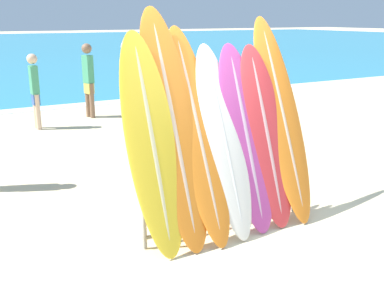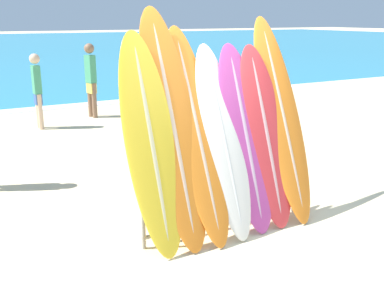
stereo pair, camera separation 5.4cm
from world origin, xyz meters
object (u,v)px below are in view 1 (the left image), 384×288
(surfboard_rack, at_px, (226,193))
(person_far_right, at_px, (127,76))
(surfboard_slot_6, at_px, (282,117))
(surfboard_slot_4, at_px, (246,137))
(surfboard_slot_5, at_px, (266,135))
(surfboard_slot_2, at_px, (198,133))
(person_mid_beach, at_px, (88,78))
(surfboard_slot_1, at_px, (173,126))
(surfboard_slot_3, at_px, (224,140))
(person_far_left, at_px, (35,89))
(surfboard_slot_0, at_px, (152,142))

(surfboard_rack, height_order, person_far_right, person_far_right)
(surfboard_slot_6, bearing_deg, surfboard_slot_4, -173.22)
(surfboard_slot_4, height_order, surfboard_slot_5, surfboard_slot_4)
(surfboard_rack, relative_size, surfboard_slot_2, 0.90)
(surfboard_slot_4, distance_m, person_mid_beach, 6.46)
(surfboard_slot_1, bearing_deg, surfboard_slot_3, -9.39)
(surfboard_slot_3, relative_size, person_far_left, 1.29)
(person_mid_beach, height_order, person_far_right, person_far_right)
(surfboard_slot_4, bearing_deg, surfboard_slot_3, 179.44)
(surfboard_slot_4, xyz_separation_m, person_mid_beach, (0.05, 6.46, -0.08))
(person_far_right, bearing_deg, surfboard_slot_4, 111.91)
(person_far_left, distance_m, person_far_right, 2.18)
(surfboard_slot_2, height_order, person_mid_beach, surfboard_slot_2)
(surfboard_slot_4, xyz_separation_m, surfboard_slot_5, (0.27, -0.01, -0.01))
(person_mid_beach, xyz_separation_m, person_far_right, (0.84, -0.33, 0.03))
(surfboard_slot_0, relative_size, surfboard_slot_4, 1.08)
(person_mid_beach, distance_m, person_far_left, 1.46)
(person_mid_beach, bearing_deg, surfboard_rack, -19.66)
(surfboard_slot_4, relative_size, surfboard_slot_5, 1.01)
(surfboard_rack, height_order, surfboard_slot_0, surfboard_slot_0)
(surfboard_rack, bearing_deg, surfboard_slot_2, 154.05)
(surfboard_slot_5, relative_size, person_far_right, 1.14)
(surfboard_slot_2, distance_m, surfboard_slot_3, 0.31)
(surfboard_slot_0, bearing_deg, person_far_left, 91.39)
(surfboard_slot_6, bearing_deg, person_far_left, 107.63)
(surfboard_slot_5, xyz_separation_m, surfboard_slot_6, (0.29, 0.08, 0.16))
(surfboard_rack, distance_m, surfboard_slot_1, 0.99)
(surfboard_slot_1, bearing_deg, person_mid_beach, 81.90)
(surfboard_slot_0, xyz_separation_m, surfboard_slot_3, (0.85, -0.02, -0.08))
(surfboard_slot_4, bearing_deg, surfboard_slot_6, 6.78)
(surfboard_slot_2, bearing_deg, surfboard_slot_1, 173.49)
(surfboard_slot_0, xyz_separation_m, surfboard_slot_1, (0.28, 0.07, 0.12))
(surfboard_slot_5, height_order, surfboard_slot_6, surfboard_slot_6)
(surfboard_rack, bearing_deg, surfboard_slot_5, 6.54)
(surfboard_slot_0, relative_size, surfboard_slot_5, 1.09)
(surfboard_slot_5, bearing_deg, surfboard_slot_3, 178.62)
(surfboard_slot_1, distance_m, surfboard_slot_5, 1.16)
(surfboard_slot_1, bearing_deg, surfboard_slot_5, -5.41)
(surfboard_slot_3, xyz_separation_m, surfboard_slot_4, (0.29, -0.00, -0.00))
(surfboard_slot_3, height_order, surfboard_slot_6, surfboard_slot_6)
(surfboard_slot_1, xyz_separation_m, surfboard_slot_6, (1.42, -0.03, -0.05))
(surfboard_slot_5, height_order, person_far_right, surfboard_slot_5)
(surfboard_slot_2, bearing_deg, person_far_right, 76.38)
(surfboard_slot_2, xyz_separation_m, person_far_left, (-0.70, 5.79, -0.25))
(surfboard_slot_1, xyz_separation_m, surfboard_slot_5, (1.13, -0.11, -0.21))
(surfboard_slot_2, height_order, surfboard_slot_6, surfboard_slot_6)
(surfboard_slot_4, bearing_deg, person_mid_beach, 89.59)
(surfboard_slot_0, relative_size, surfboard_slot_6, 0.94)
(surfboard_rack, distance_m, surfboard_slot_3, 0.60)
(person_far_right, bearing_deg, person_far_left, 37.23)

